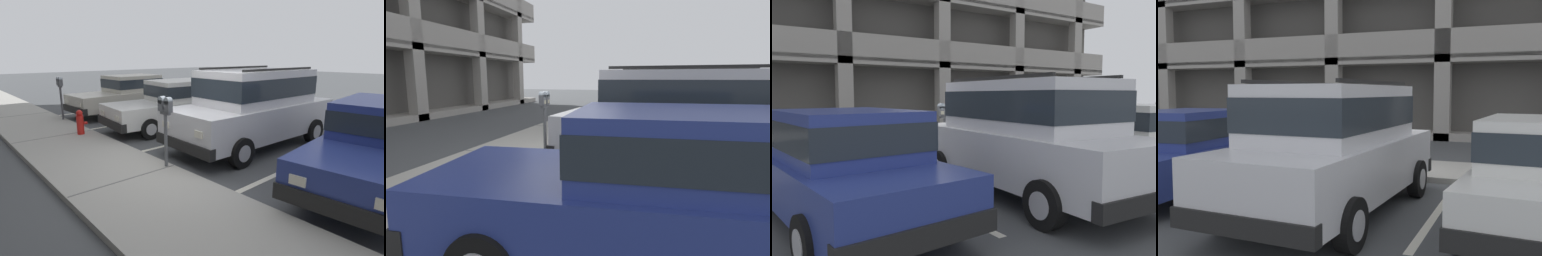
{
  "view_description": "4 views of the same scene",
  "coord_description": "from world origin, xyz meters",
  "views": [
    {
      "loc": [
        -4.6,
        3.79,
        2.33
      ],
      "look_at": [
        0.22,
        -0.48,
        0.76
      ],
      "focal_mm": 28.0,
      "sensor_mm": 36.0,
      "label": 1
    },
    {
      "loc": [
        -5.9,
        -2.2,
        1.83
      ],
      "look_at": [
        0.0,
        -0.43,
        0.8
      ],
      "focal_mm": 28.0,
      "sensor_mm": 36.0,
      "label": 2
    },
    {
      "loc": [
        -4.35,
        -7.25,
        1.73
      ],
      "look_at": [
        -0.14,
        -0.8,
        1.06
      ],
      "focal_mm": 35.0,
      "sensor_mm": 36.0,
      "label": 3
    },
    {
      "loc": [
        2.68,
        -8.48,
        1.87
      ],
      "look_at": [
        -0.34,
        -0.9,
        1.18
      ],
      "focal_mm": 40.0,
      "sensor_mm": 36.0,
      "label": 4
    }
  ],
  "objects": [
    {
      "name": "red_sedan",
      "position": [
        -3.01,
        -2.17,
        0.82
      ],
      "size": [
        2.16,
        4.63,
        1.54
      ],
      "rotation": [
        0.0,
        0.0,
        0.1
      ],
      "color": "navy",
      "rests_on": "ground_plane"
    },
    {
      "name": "ground_plane",
      "position": [
        0.0,
        0.0,
        -0.05
      ],
      "size": [
        80.0,
        80.0,
        0.1
      ],
      "color": "#444749"
    },
    {
      "name": "blue_coupe",
      "position": [
        6.28,
        -2.38,
        0.82
      ],
      "size": [
        1.97,
        4.55,
        1.54
      ],
      "rotation": [
        0.0,
        0.0,
        0.04
      ],
      "color": "beige",
      "rests_on": "ground_plane"
    },
    {
      "name": "sidewalk",
      "position": [
        0.0,
        1.3,
        0.06
      ],
      "size": [
        40.0,
        2.2,
        0.12
      ],
      "color": "#9E9B93",
      "rests_on": "ground_plane"
    },
    {
      "name": "parking_stall_lines",
      "position": [
        1.53,
        -1.4,
        0.0
      ],
      "size": [
        12.35,
        4.8,
        0.01
      ],
      "color": "silver",
      "rests_on": "ground_plane"
    },
    {
      "name": "parking_meter_far",
      "position": [
        6.19,
        0.32,
        1.22
      ],
      "size": [
        0.35,
        0.12,
        1.48
      ],
      "color": "#47474C",
      "rests_on": "sidewalk"
    },
    {
      "name": "dark_hatchback",
      "position": [
        3.03,
        -2.31,
        0.82
      ],
      "size": [
        2.11,
        4.61,
        1.54
      ],
      "rotation": [
        0.0,
        0.0,
        -0.09
      ],
      "color": "silver",
      "rests_on": "ground_plane"
    },
    {
      "name": "silver_suv",
      "position": [
        0.05,
        -2.49,
        1.09
      ],
      "size": [
        2.15,
        4.85,
        2.03
      ],
      "rotation": [
        0.0,
        0.0,
        -0.04
      ],
      "color": "silver",
      "rests_on": "ground_plane"
    },
    {
      "name": "parking_meter_near",
      "position": [
        0.07,
        0.35,
        1.19
      ],
      "size": [
        0.35,
        0.12,
        1.43
      ],
      "color": "#595B60",
      "rests_on": "sidewalk"
    },
    {
      "name": "fire_hydrant",
      "position": [
        3.77,
        0.65,
        0.46
      ],
      "size": [
        0.3,
        0.3,
        0.7
      ],
      "color": "red",
      "rests_on": "sidewalk"
    }
  ]
}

